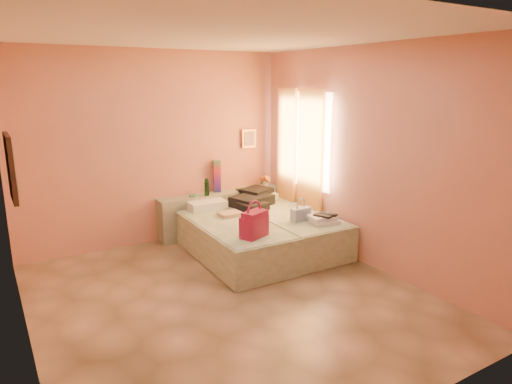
# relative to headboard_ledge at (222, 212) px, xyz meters

# --- Properties ---
(ground) EXTENTS (4.50, 4.50, 0.00)m
(ground) POSITION_rel_headboard_ledge_xyz_m (-0.98, -2.10, -0.33)
(ground) COLOR tan
(ground) RESTS_ON ground
(room_walls) EXTENTS (4.02, 4.51, 2.81)m
(room_walls) POSITION_rel_headboard_ledge_xyz_m (-0.77, -1.53, 1.46)
(room_walls) COLOR tan
(room_walls) RESTS_ON ground
(headboard_ledge) EXTENTS (2.05, 0.30, 0.65)m
(headboard_ledge) POSITION_rel_headboard_ledge_xyz_m (0.00, 0.00, 0.00)
(headboard_ledge) COLOR #969C7F
(headboard_ledge) RESTS_ON ground
(bed_left) EXTENTS (0.95, 2.02, 0.50)m
(bed_left) POSITION_rel_headboard_ledge_xyz_m (-0.38, -1.05, -0.08)
(bed_left) COLOR beige
(bed_left) RESTS_ON ground
(bed_right) EXTENTS (0.95, 2.02, 0.50)m
(bed_right) POSITION_rel_headboard_ledge_xyz_m (0.52, -1.05, -0.08)
(bed_right) COLOR beige
(bed_right) RESTS_ON ground
(water_bottle) EXTENTS (0.09, 0.09, 0.25)m
(water_bottle) POSITION_rel_headboard_ledge_xyz_m (-0.28, -0.07, 0.45)
(water_bottle) COLOR #123416
(water_bottle) RESTS_ON headboard_ledge
(rainbow_box) EXTENTS (0.14, 0.14, 0.50)m
(rainbow_box) POSITION_rel_headboard_ledge_xyz_m (-0.03, 0.08, 0.57)
(rainbow_box) COLOR maroon
(rainbow_box) RESTS_ON headboard_ledge
(small_dish) EXTENTS (0.16, 0.16, 0.03)m
(small_dish) POSITION_rel_headboard_ledge_xyz_m (-0.48, -0.02, 0.34)
(small_dish) COLOR #539973
(small_dish) RESTS_ON headboard_ledge
(green_book) EXTENTS (0.21, 0.17, 0.03)m
(green_book) POSITION_rel_headboard_ledge_xyz_m (0.36, -0.06, 0.34)
(green_book) COLOR #26482D
(green_book) RESTS_ON headboard_ledge
(flower_vase) EXTENTS (0.23, 0.23, 0.24)m
(flower_vase) POSITION_rel_headboard_ledge_xyz_m (0.78, -0.08, 0.45)
(flower_vase) COLOR silver
(flower_vase) RESTS_ON headboard_ledge
(magenta_handbag) EXTENTS (0.40, 0.32, 0.33)m
(magenta_handbag) POSITION_rel_headboard_ledge_xyz_m (-0.42, -1.71, 0.34)
(magenta_handbag) COLOR maroon
(magenta_handbag) RESTS_ON bed_left
(khaki_garment) EXTENTS (0.31, 0.25, 0.05)m
(khaki_garment) POSITION_rel_headboard_ledge_xyz_m (-0.25, -0.77, 0.20)
(khaki_garment) COLOR tan
(khaki_garment) RESTS_ON bed_left
(clothes_pile) EXTENTS (0.81, 0.81, 0.20)m
(clothes_pile) POSITION_rel_headboard_ledge_xyz_m (0.35, -0.45, 0.27)
(clothes_pile) COLOR black
(clothes_pile) RESTS_ON bed_right
(blue_handbag) EXTENTS (0.29, 0.14, 0.18)m
(blue_handbag) POSITION_rel_headboard_ledge_xyz_m (0.47, -1.46, 0.26)
(blue_handbag) COLOR #3F6197
(blue_handbag) RESTS_ON bed_right
(towel_stack) EXTENTS (0.41, 0.37, 0.10)m
(towel_stack) POSITION_rel_headboard_ledge_xyz_m (0.67, -1.71, 0.23)
(towel_stack) COLOR silver
(towel_stack) RESTS_ON bed_right
(sandal_pair) EXTENTS (0.26, 0.29, 0.03)m
(sandal_pair) POSITION_rel_headboard_ledge_xyz_m (0.68, -1.74, 0.29)
(sandal_pair) COLOR black
(sandal_pair) RESTS_ON towel_stack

